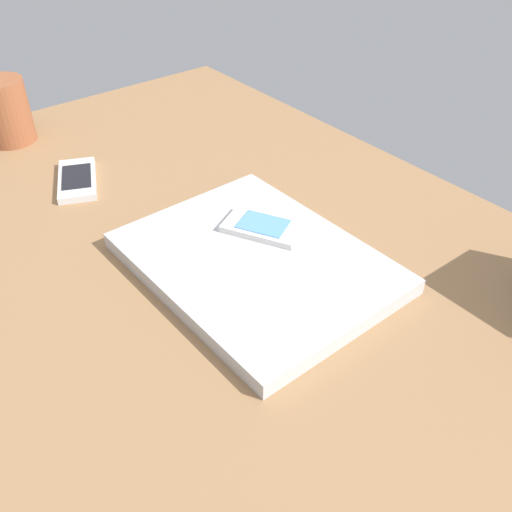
% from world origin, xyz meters
% --- Properties ---
extents(desk_surface, '(1.20, 0.80, 0.03)m').
position_xyz_m(desk_surface, '(0.00, 0.00, 0.01)').
color(desk_surface, olive).
rests_on(desk_surface, ground).
extents(laptop_closed, '(0.32, 0.25, 0.02)m').
position_xyz_m(laptop_closed, '(0.03, 0.04, 0.04)').
color(laptop_closed, '#B7BABC').
rests_on(laptop_closed, desk_surface).
extents(cell_phone_on_laptop, '(0.11, 0.09, 0.01)m').
position_xyz_m(cell_phone_on_laptop, '(-0.01, 0.08, 0.05)').
color(cell_phone_on_laptop, silver).
rests_on(cell_phone_on_laptop, laptop_closed).
extents(cell_phone_on_desk, '(0.13, 0.10, 0.01)m').
position_xyz_m(cell_phone_on_desk, '(-0.30, -0.04, 0.04)').
color(cell_phone_on_desk, silver).
rests_on(cell_phone_on_desk, desk_surface).
extents(pen_cup, '(0.08, 0.08, 0.10)m').
position_xyz_m(pen_cup, '(-0.50, -0.06, 0.08)').
color(pen_cup, brown).
rests_on(pen_cup, desk_surface).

